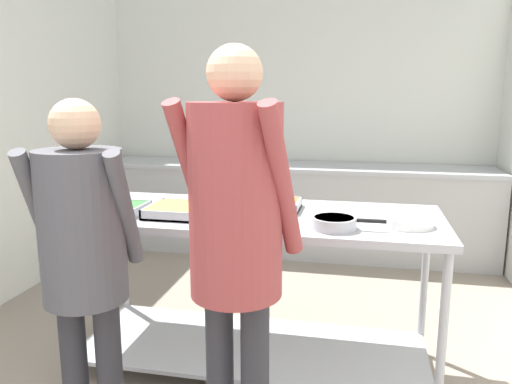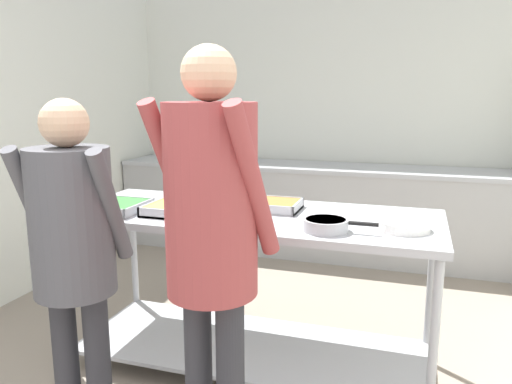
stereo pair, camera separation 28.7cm
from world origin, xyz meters
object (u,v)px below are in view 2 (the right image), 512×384
(serving_tray_roast, at_px, (112,206))
(sauce_pan, at_px, (326,224))
(serving_tray_vegetables, at_px, (265,205))
(plate_stack, at_px, (402,225))
(guest_serving_right, at_px, (73,237))
(serving_tray_greens, at_px, (181,209))
(guest_serving_left, at_px, (211,223))
(water_bottle, at_px, (241,152))

(serving_tray_roast, bearing_deg, sauce_pan, -2.28)
(serving_tray_vegetables, relative_size, plate_stack, 1.46)
(guest_serving_right, bearing_deg, serving_tray_vegetables, 55.79)
(guest_serving_right, bearing_deg, serving_tray_greens, 73.16)
(serving_tray_vegetables, distance_m, guest_serving_right, 1.10)
(serving_tray_vegetables, height_order, guest_serving_left, guest_serving_left)
(sauce_pan, bearing_deg, guest_serving_left, -120.33)
(serving_tray_roast, relative_size, guest_serving_left, 0.21)
(serving_tray_vegetables, xyz_separation_m, water_bottle, (-0.88, 2.06, 0.05))
(guest_serving_right, bearing_deg, sauce_pan, 28.13)
(guest_serving_left, relative_size, water_bottle, 7.11)
(guest_serving_left, bearing_deg, guest_serving_right, 176.50)
(serving_tray_greens, height_order, water_bottle, water_bottle)
(serving_tray_vegetables, bearing_deg, guest_serving_left, -85.87)
(serving_tray_roast, bearing_deg, serving_tray_vegetables, 20.51)
(serving_tray_roast, xyz_separation_m, guest_serving_left, (0.89, -0.65, 0.14))
(plate_stack, bearing_deg, guest_serving_right, -153.30)
(serving_tray_greens, height_order, guest_serving_left, guest_serving_left)
(serving_tray_greens, bearing_deg, guest_serving_left, -55.66)
(serving_tray_greens, relative_size, guest_serving_left, 0.21)
(serving_tray_greens, distance_m, water_bottle, 2.35)
(serving_tray_greens, relative_size, serving_tray_vegetables, 0.91)
(plate_stack, xyz_separation_m, guest_serving_right, (-1.39, -0.70, 0.01))
(serving_tray_roast, relative_size, plate_stack, 1.37)
(sauce_pan, relative_size, guest_serving_left, 0.20)
(serving_tray_greens, xyz_separation_m, guest_serving_right, (-0.20, -0.67, 0.00))
(guest_serving_left, relative_size, guest_serving_right, 1.13)
(water_bottle, bearing_deg, serving_tray_vegetables, -66.74)
(serving_tray_roast, xyz_separation_m, serving_tray_vegetables, (0.82, 0.31, -0.00))
(serving_tray_vegetables, bearing_deg, water_bottle, 113.26)
(sauce_pan, relative_size, guest_serving_right, 0.23)
(guest_serving_left, bearing_deg, sauce_pan, 59.67)
(plate_stack, xyz_separation_m, guest_serving_left, (-0.70, -0.74, 0.14))
(serving_tray_vegetables, relative_size, sauce_pan, 1.10)
(water_bottle, bearing_deg, guest_serving_left, -72.44)
(serving_tray_roast, bearing_deg, plate_stack, 3.37)
(serving_tray_roast, relative_size, water_bottle, 1.49)
(plate_stack, bearing_deg, guest_serving_left, -133.36)
(serving_tray_greens, xyz_separation_m, water_bottle, (-0.47, 2.30, 0.05))
(serving_tray_roast, distance_m, serving_tray_vegetables, 0.88)
(serving_tray_roast, xyz_separation_m, guest_serving_right, (0.20, -0.60, 0.00))
(guest_serving_left, height_order, water_bottle, guest_serving_left)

